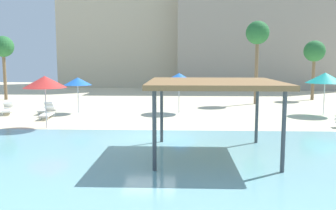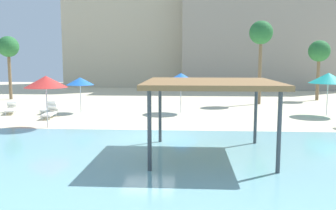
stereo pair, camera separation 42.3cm
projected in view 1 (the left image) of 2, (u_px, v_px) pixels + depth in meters
The scene contains 15 objects.
ground_plane at pixel (149, 137), 17.24m from camera, with size 80.00×80.00×0.00m, color beige.
lagoon_water at pixel (135, 170), 12.03m from camera, with size 44.00×13.50×0.04m, color #7AB7C1.
shade_pavilion at pixel (214, 85), 13.59m from camera, with size 4.88×4.88×2.90m.
beach_umbrella_blue_0 at pixel (179, 78), 24.70m from camera, with size 2.38×2.38×2.76m.
beach_umbrella_blue_2 at pixel (78, 81), 24.72m from camera, with size 1.90×1.90×2.46m.
beach_umbrella_red_3 at pixel (45, 82), 19.16m from camera, with size 2.29×2.29×2.82m.
beach_umbrella_teal_4 at pixel (325, 78), 23.70m from camera, with size 2.49×2.49×2.83m.
lounge_chair_2 at pixel (8, 109), 24.53m from camera, with size 1.22×1.99×0.74m.
lounge_chair_3 at pixel (48, 113), 22.73m from camera, with size 0.79×1.95×0.74m.
lounge_chair_4 at pixel (46, 108), 24.87m from camera, with size 0.68×1.92×0.74m.
palm_tree_0 at pixel (257, 35), 29.32m from camera, with size 1.90×1.90×6.80m.
palm_tree_1 at pixel (314, 52), 32.46m from camera, with size 1.90×1.90×5.38m.
palm_tree_2 at pixel (3, 48), 32.57m from camera, with size 1.90×1.90×5.79m.
hotel_block_0 at pixel (125, 10), 51.26m from camera, with size 16.27×11.35×21.39m, color beige.
hotel_block_1 at pixel (257, 31), 47.48m from camera, with size 20.92×11.77×14.88m, color #9E9384.
Camera 1 is at (1.56, -16.86, 3.72)m, focal length 38.47 mm.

